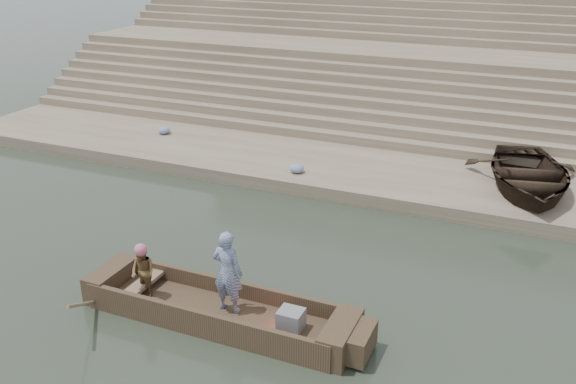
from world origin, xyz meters
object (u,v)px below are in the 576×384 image
Objects in this scene: main_rowboat at (218,315)px; television at (290,320)px; rowing_man at (143,272)px; standing_man at (228,272)px; beached_rowboat at (528,175)px.

main_rowboat is 1.59m from television.
rowing_man reaches higher than main_rowboat.
television reaches higher than main_rowboat.
standing_man reaches higher than beached_rowboat.
television is (1.56, -0.00, 0.31)m from main_rowboat.
standing_man is at bearing 20.99° from rowing_man.
main_rowboat is at bearing 17.96° from rowing_man.
standing_man is at bearing -132.78° from beached_rowboat.
beached_rowboat is at bearing 64.92° from rowing_man.
beached_rowboat reaches higher than television.
rowing_man is 10.96m from beached_rowboat.
main_rowboat is at bearing 180.00° from television.
rowing_man is at bearing 9.32° from standing_man.
rowing_man is 3.19m from television.
television is 0.10× the size of beached_rowboat.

